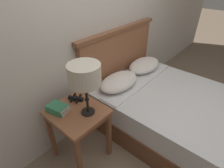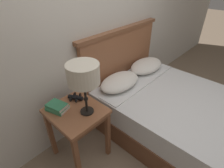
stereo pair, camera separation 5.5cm
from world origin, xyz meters
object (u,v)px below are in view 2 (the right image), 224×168
object	(u,v)px
nightstand	(77,118)
bed	(173,111)
book_on_nightstand	(57,108)
book_stacked_on_top	(57,106)
binoculars_pair	(76,97)
table_lamp	(83,75)

from	to	relation	value
nightstand	bed	bearing A→B (deg)	-28.55
bed	book_on_nightstand	distance (m)	1.41
book_stacked_on_top	binoculars_pair	world-z (taller)	book_stacked_on_top
binoculars_pair	nightstand	bearing A→B (deg)	-127.87
bed	book_on_nightstand	world-z (taller)	bed
table_lamp	binoculars_pair	xyz separation A→B (m)	(0.05, 0.24, -0.39)
nightstand	table_lamp	distance (m)	0.52
bed	book_stacked_on_top	world-z (taller)	bed
table_lamp	nightstand	bearing A→B (deg)	121.51
nightstand	bed	world-z (taller)	bed
nightstand	book_on_nightstand	xyz separation A→B (m)	(-0.11, 0.14, 0.12)
book_on_nightstand	binoculars_pair	distance (m)	0.22
bed	book_stacked_on_top	size ratio (longest dim) A/B	9.38
nightstand	bed	xyz separation A→B (m)	(1.05, -0.57, -0.26)
nightstand	book_stacked_on_top	distance (m)	0.23
table_lamp	book_on_nightstand	bearing A→B (deg)	126.48
bed	table_lamp	xyz separation A→B (m)	(-0.98, 0.47, 0.77)
book_stacked_on_top	bed	bearing A→B (deg)	-31.15
binoculars_pair	book_on_nightstand	bearing A→B (deg)	-179.35
bed	book_on_nightstand	bearing A→B (deg)	148.68
nightstand	binoculars_pair	size ratio (longest dim) A/B	4.13
bed	binoculars_pair	bearing A→B (deg)	142.95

